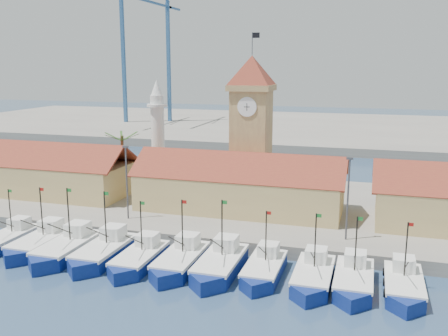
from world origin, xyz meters
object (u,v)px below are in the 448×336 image
(boat_5, at_px, (180,262))
(clock_tower, at_px, (251,124))
(boat_0, at_px, (7,240))
(minaret, at_px, (158,134))

(boat_5, bearing_deg, clock_tower, 86.32)
(boat_0, height_order, boat_5, boat_5)
(boat_0, height_order, minaret, minaret)
(clock_tower, distance_m, minaret, 15.30)
(clock_tower, xyz_separation_m, minaret, (-15.00, 2.00, -2.23))
(boat_5, distance_m, minaret, 30.15)
(boat_0, relative_size, clock_tower, 0.39)
(boat_0, bearing_deg, minaret, 73.30)
(boat_5, relative_size, clock_tower, 0.43)
(minaret, bearing_deg, boat_0, -106.70)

